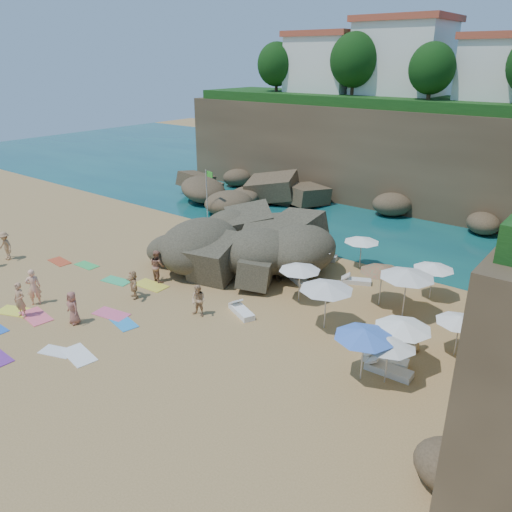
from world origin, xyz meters
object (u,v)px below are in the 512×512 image
Objects in this scene: person_stand_2 at (293,244)px; person_stand_4 at (416,336)px; parasol_0 at (362,239)px; person_stand_6 at (33,287)px; person_stand_3 at (279,265)px; parasol_2 at (313,246)px; person_stand_1 at (157,266)px; flag_pole at (208,188)px; lounger_0 at (321,257)px; person_stand_5 at (254,247)px; parasol_1 at (407,273)px; rock_outcrop at (238,267)px.

person_stand_4 is (10.52, -6.19, 0.00)m from person_stand_2.
parasol_0 is 1.08× the size of person_stand_6.
parasol_0 is 5.34m from person_stand_3.
parasol_2 is at bearing -165.90° from person_stand_4.
parasol_0 is at bearing -16.25° from person_stand_3.
person_stand_3 is at bearing -130.22° from person_stand_1.
person_stand_2 is at bearing 140.87° from parasol_2.
flag_pole is 2.72× the size of person_stand_2.
person_stand_5 is (-3.40, -2.45, 0.61)m from lounger_0.
lounger_0 is 16.57m from person_stand_6.
person_stand_4 is (6.08, -6.82, -1.09)m from parasol_0.
parasol_0 is at bearing -6.87° from person_stand_5.
person_stand_2 is 12.21m from person_stand_4.
person_stand_3 is 12.95m from person_stand_6.
person_stand_5 is at bearing -155.79° from parasol_0.
parasol_1 is 3.48m from person_stand_4.
parasol_2 is at bearing -128.55° from person_stand_1.
person_stand_1 is 6.43m from person_stand_5.
parasol_0 is 6.12m from parasol_1.
parasol_1 is at bearing 162.28° from person_stand_4.
flag_pole reaches higher than person_stand_5.
flag_pole is 16.27m from person_stand_6.
parasol_2 is 1.54× the size of person_stand_2.
person_stand_6 is (-15.35, -10.38, -1.32)m from parasol_1.
lounger_0 is 1.12× the size of person_stand_3.
parasol_0 is at bearing -121.22° from person_stand_2.
person_stand_6 is (-8.31, -14.31, 0.81)m from lounger_0.
flag_pole is at bearing 120.95° from person_stand_5.
parasol_2 is 1.16× the size of person_stand_6.
lounger_0 is at bearing -174.70° from parasol_0.
person_stand_1 is at bearing -139.35° from parasol_2.
person_stand_5 is (7.71, -4.10, -1.75)m from flag_pole.
flag_pole is 11.48m from lounger_0.
person_stand_1 is at bearing -173.72° from person_stand_6.
person_stand_5 is (-1.55, -2.06, 0.04)m from person_stand_2.
rock_outcrop is 5.20× the size of person_stand_2.
lounger_0 is 4.29m from person_stand_3.
person_stand_2 is 1.00× the size of person_stand_4.
parasol_0 is 3.08m from lounger_0.
parasol_1 is at bearing -71.94° from person_stand_3.
parasol_0 is 4.61m from person_stand_2.
rock_outcrop reaches higher than lounger_0.
parasol_0 is 1.13× the size of person_stand_1.
flag_pole is 13.04m from parasol_2.
parasol_0 is (13.70, -1.40, -0.70)m from flag_pole.
parasol_0 is 3.39m from parasol_2.
parasol_2 is at bearing -27.62° from person_stand_3.
flag_pole reaches higher than lounger_0.
person_stand_3 is (3.02, -0.02, 0.91)m from rock_outcrop.
person_stand_2 is at bearing -171.92° from parasol_0.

